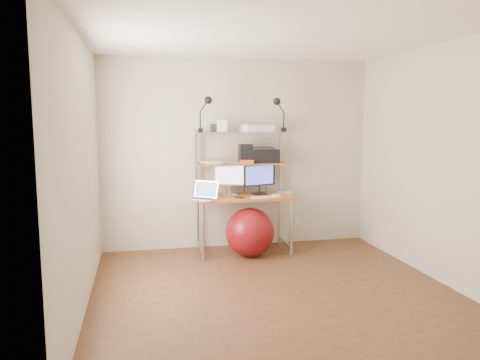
# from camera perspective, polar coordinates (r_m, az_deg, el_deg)

# --- Properties ---
(room) EXTENTS (3.60, 3.60, 3.60)m
(room) POSITION_cam_1_polar(r_m,az_deg,el_deg) (4.52, 4.42, 1.48)
(room) COLOR brown
(room) RESTS_ON ground
(computer_desk) EXTENTS (1.20, 0.60, 1.57)m
(computer_desk) POSITION_cam_1_polar(r_m,az_deg,el_deg) (6.00, 0.31, 0.18)
(computer_desk) COLOR #AF6122
(computer_desk) RESTS_ON ground
(desktop) EXTENTS (1.20, 0.60, 0.00)m
(desktop) POSITION_cam_1_polar(r_m,az_deg,el_deg) (5.97, 0.44, -1.94)
(desktop) COLOR #AF6122
(desktop) RESTS_ON computer_desk
(mid_shelf) EXTENTS (1.18, 0.34, 0.00)m
(mid_shelf) POSITION_cam_1_polar(r_m,az_deg,el_deg) (6.05, 0.18, 2.10)
(mid_shelf) COLOR #AF6122
(mid_shelf) RESTS_ON computer_desk
(top_shelf) EXTENTS (1.18, 0.34, 0.00)m
(top_shelf) POSITION_cam_1_polar(r_m,az_deg,el_deg) (6.02, 0.18, 5.89)
(top_shelf) COLOR #A6A5AA
(top_shelf) RESTS_ON computer_desk
(floor) EXTENTS (3.60, 3.60, 0.00)m
(floor) POSITION_cam_1_polar(r_m,az_deg,el_deg) (4.82, 4.27, -13.47)
(floor) COLOR brown
(floor) RESTS_ON ground
(wall_outlet) EXTENTS (0.08, 0.01, 0.12)m
(wall_outlet) POSITION_cam_1_polar(r_m,az_deg,el_deg) (6.61, 7.01, -4.94)
(wall_outlet) COLOR silver
(wall_outlet) RESTS_ON room
(monitor_silver) EXTENTS (0.40, 0.19, 0.46)m
(monitor_silver) POSITION_cam_1_polar(r_m,az_deg,el_deg) (6.05, -1.30, 0.50)
(monitor_silver) COLOR #ABAAAF
(monitor_silver) RESTS_ON desktop
(monitor_black) EXTENTS (0.45, 0.18, 0.46)m
(monitor_black) POSITION_cam_1_polar(r_m,az_deg,el_deg) (6.07, 2.38, 0.38)
(monitor_black) COLOR black
(monitor_black) RESTS_ON desktop
(laptop) EXTENTS (0.40, 0.39, 0.28)m
(laptop) POSITION_cam_1_polar(r_m,az_deg,el_deg) (5.75, -4.32, -1.87)
(laptop) COLOR silver
(laptop) RESTS_ON desktop
(keyboard) EXTENTS (0.38, 0.16, 0.01)m
(keyboard) POSITION_cam_1_polar(r_m,az_deg,el_deg) (5.87, 3.15, -2.07)
(keyboard) COLOR silver
(keyboard) RESTS_ON desktop
(mouse) EXTENTS (0.10, 0.08, 0.03)m
(mouse) POSITION_cam_1_polar(r_m,az_deg,el_deg) (5.93, 4.40, -1.91)
(mouse) COLOR silver
(mouse) RESTS_ON desktop
(mac_mini) EXTENTS (0.23, 0.23, 0.04)m
(mac_mini) POSITION_cam_1_polar(r_m,az_deg,el_deg) (6.21, 5.11, -1.42)
(mac_mini) COLOR silver
(mac_mini) RESTS_ON desktop
(phone) EXTENTS (0.11, 0.15, 0.01)m
(phone) POSITION_cam_1_polar(r_m,az_deg,el_deg) (5.84, -0.11, -2.12)
(phone) COLOR black
(phone) RESTS_ON desktop
(printer) EXTENTS (0.43, 0.30, 0.20)m
(printer) POSITION_cam_1_polar(r_m,az_deg,el_deg) (6.11, 2.62, 3.03)
(printer) COLOR black
(printer) RESTS_ON mid_shelf
(nas_cube) EXTENTS (0.17, 0.17, 0.24)m
(nas_cube) POSITION_cam_1_polar(r_m,az_deg,el_deg) (6.03, 0.68, 3.23)
(nas_cube) COLOR black
(nas_cube) RESTS_ON mid_shelf
(red_box) EXTENTS (0.20, 0.16, 0.05)m
(red_box) POSITION_cam_1_polar(r_m,az_deg,el_deg) (5.95, 0.86, 2.25)
(red_box) COLOR #BD3F1E
(red_box) RESTS_ON mid_shelf
(scanner) EXTENTS (0.44, 0.33, 0.10)m
(scanner) POSITION_cam_1_polar(r_m,az_deg,el_deg) (6.06, 2.12, 6.37)
(scanner) COLOR silver
(scanner) RESTS_ON top_shelf
(box_white) EXTENTS (0.14, 0.12, 0.15)m
(box_white) POSITION_cam_1_polar(r_m,az_deg,el_deg) (5.93, -2.21, 6.58)
(box_white) COLOR silver
(box_white) RESTS_ON top_shelf
(box_grey) EXTENTS (0.11, 0.11, 0.10)m
(box_grey) POSITION_cam_1_polar(r_m,az_deg,el_deg) (6.01, -3.13, 6.36)
(box_grey) COLOR #2B2B2E
(box_grey) RESTS_ON top_shelf
(clip_lamp_left) EXTENTS (0.18, 0.10, 0.44)m
(clip_lamp_left) POSITION_cam_1_polar(r_m,az_deg,el_deg) (5.85, -4.10, 8.99)
(clip_lamp_left) COLOR black
(clip_lamp_left) RESTS_ON top_shelf
(clip_lamp_right) EXTENTS (0.17, 0.10, 0.43)m
(clip_lamp_right) POSITION_cam_1_polar(r_m,az_deg,el_deg) (6.05, 4.70, 8.87)
(clip_lamp_right) COLOR black
(clip_lamp_right) RESTS_ON top_shelf
(exercise_ball) EXTENTS (0.61, 0.61, 0.61)m
(exercise_ball) POSITION_cam_1_polar(r_m,az_deg,el_deg) (5.89, 1.21, -6.38)
(exercise_ball) COLOR maroon
(exercise_ball) RESTS_ON floor
(paper_stack) EXTENTS (0.34, 0.40, 0.02)m
(paper_stack) POSITION_cam_1_polar(r_m,az_deg,el_deg) (5.97, -3.42, 2.14)
(paper_stack) COLOR white
(paper_stack) RESTS_ON mid_shelf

